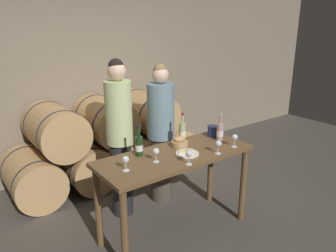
{
  "coord_description": "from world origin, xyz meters",
  "views": [
    {
      "loc": [
        -1.81,
        -2.33,
        2.1
      ],
      "look_at": [
        0.0,
        0.13,
        1.13
      ],
      "focal_mm": 35.0,
      "sensor_mm": 36.0,
      "label": 1
    }
  ],
  "objects_px": {
    "tasting_table": "(176,166)",
    "wine_bottle_rose": "(220,132)",
    "person_left": "(120,137)",
    "wine_bottle_white": "(182,132)",
    "person_right": "(161,133)",
    "wine_bottle_red": "(139,146)",
    "blue_crock": "(213,131)",
    "wine_glass_center": "(189,154)",
    "wine_glass_right": "(218,144)",
    "bread_basket": "(180,143)",
    "wine_glass_far_left": "(126,160)",
    "wine_glass_left": "(156,152)",
    "cheese_plate": "(187,153)",
    "wine_glass_far_right": "(235,138)"
  },
  "relations": [
    {
      "from": "person_left",
      "to": "wine_glass_far_right",
      "type": "bearing_deg",
      "value": -45.05
    },
    {
      "from": "person_right",
      "to": "wine_bottle_rose",
      "type": "distance_m",
      "value": 0.72
    },
    {
      "from": "wine_bottle_red",
      "to": "wine_glass_far_right",
      "type": "relative_size",
      "value": 2.26
    },
    {
      "from": "person_right",
      "to": "wine_bottle_red",
      "type": "xyz_separation_m",
      "value": [
        -0.59,
        -0.47,
        0.13
      ]
    },
    {
      "from": "person_left",
      "to": "wine_glass_right",
      "type": "height_order",
      "value": "person_left"
    },
    {
      "from": "cheese_plate",
      "to": "wine_glass_right",
      "type": "distance_m",
      "value": 0.31
    },
    {
      "from": "bread_basket",
      "to": "wine_glass_far_right",
      "type": "distance_m",
      "value": 0.56
    },
    {
      "from": "wine_glass_far_left",
      "to": "wine_glass_center",
      "type": "distance_m",
      "value": 0.56
    },
    {
      "from": "cheese_plate",
      "to": "wine_bottle_rose",
      "type": "bearing_deg",
      "value": 10.37
    },
    {
      "from": "wine_bottle_red",
      "to": "wine_bottle_rose",
      "type": "height_order",
      "value": "wine_bottle_red"
    },
    {
      "from": "bread_basket",
      "to": "wine_glass_left",
      "type": "relative_size",
      "value": 1.28
    },
    {
      "from": "wine_glass_left",
      "to": "wine_glass_right",
      "type": "relative_size",
      "value": 1.0
    },
    {
      "from": "blue_crock",
      "to": "bread_basket",
      "type": "bearing_deg",
      "value": -176.24
    },
    {
      "from": "tasting_table",
      "to": "wine_glass_left",
      "type": "bearing_deg",
      "value": -169.2
    },
    {
      "from": "person_left",
      "to": "wine_glass_left",
      "type": "distance_m",
      "value": 0.7
    },
    {
      "from": "wine_glass_center",
      "to": "wine_glass_far_right",
      "type": "relative_size",
      "value": 1.0
    },
    {
      "from": "tasting_table",
      "to": "wine_bottle_white",
      "type": "height_order",
      "value": "wine_bottle_white"
    },
    {
      "from": "person_left",
      "to": "wine_bottle_white",
      "type": "xyz_separation_m",
      "value": [
        0.54,
        -0.4,
        0.07
      ]
    },
    {
      "from": "wine_bottle_red",
      "to": "wine_bottle_rose",
      "type": "distance_m",
      "value": 0.94
    },
    {
      "from": "person_right",
      "to": "wine_glass_left",
      "type": "distance_m",
      "value": 0.89
    },
    {
      "from": "tasting_table",
      "to": "wine_bottle_white",
      "type": "xyz_separation_m",
      "value": [
        0.28,
        0.24,
        0.24
      ]
    },
    {
      "from": "blue_crock",
      "to": "bread_basket",
      "type": "xyz_separation_m",
      "value": [
        -0.5,
        -0.03,
        -0.02
      ]
    },
    {
      "from": "tasting_table",
      "to": "person_right",
      "type": "relative_size",
      "value": 0.95
    },
    {
      "from": "tasting_table",
      "to": "blue_crock",
      "type": "bearing_deg",
      "value": 13.53
    },
    {
      "from": "wine_bottle_rose",
      "to": "wine_glass_far_right",
      "type": "relative_size",
      "value": 2.22
    },
    {
      "from": "cheese_plate",
      "to": "wine_glass_right",
      "type": "relative_size",
      "value": 1.68
    },
    {
      "from": "person_right",
      "to": "wine_bottle_white",
      "type": "height_order",
      "value": "person_right"
    },
    {
      "from": "blue_crock",
      "to": "wine_bottle_white",
      "type": "bearing_deg",
      "value": 166.32
    },
    {
      "from": "wine_bottle_red",
      "to": "wine_glass_far_left",
      "type": "bearing_deg",
      "value": -140.62
    },
    {
      "from": "bread_basket",
      "to": "wine_glass_far_left",
      "type": "bearing_deg",
      "value": -166.74
    },
    {
      "from": "blue_crock",
      "to": "wine_glass_right",
      "type": "relative_size",
      "value": 0.92
    },
    {
      "from": "tasting_table",
      "to": "person_left",
      "type": "xyz_separation_m",
      "value": [
        -0.26,
        0.65,
        0.17
      ]
    },
    {
      "from": "wine_glass_right",
      "to": "tasting_table",
      "type": "bearing_deg",
      "value": 143.37
    },
    {
      "from": "tasting_table",
      "to": "wine_glass_center",
      "type": "height_order",
      "value": "wine_glass_center"
    },
    {
      "from": "wine_bottle_rose",
      "to": "wine_glass_far_left",
      "type": "relative_size",
      "value": 2.22
    },
    {
      "from": "wine_bottle_red",
      "to": "cheese_plate",
      "type": "xyz_separation_m",
      "value": [
        0.39,
        -0.25,
        -0.09
      ]
    },
    {
      "from": "tasting_table",
      "to": "wine_bottle_white",
      "type": "bearing_deg",
      "value": 41.3
    },
    {
      "from": "blue_crock",
      "to": "wine_bottle_rose",
      "type": "bearing_deg",
      "value": -101.71
    },
    {
      "from": "bread_basket",
      "to": "wine_glass_far_left",
      "type": "relative_size",
      "value": 1.28
    },
    {
      "from": "wine_bottle_rose",
      "to": "wine_glass_center",
      "type": "relative_size",
      "value": 2.22
    },
    {
      "from": "tasting_table",
      "to": "wine_bottle_red",
      "type": "bearing_deg",
      "value": 150.87
    },
    {
      "from": "tasting_table",
      "to": "wine_glass_far_left",
      "type": "relative_size",
      "value": 11.66
    },
    {
      "from": "person_left",
      "to": "wine_bottle_white",
      "type": "bearing_deg",
      "value": -36.68
    },
    {
      "from": "tasting_table",
      "to": "wine_bottle_rose",
      "type": "distance_m",
      "value": 0.66
    },
    {
      "from": "wine_glass_left",
      "to": "wine_glass_center",
      "type": "relative_size",
      "value": 1.0
    },
    {
      "from": "cheese_plate",
      "to": "wine_glass_left",
      "type": "relative_size",
      "value": 1.68
    },
    {
      "from": "blue_crock",
      "to": "wine_glass_center",
      "type": "height_order",
      "value": "wine_glass_center"
    },
    {
      "from": "wine_bottle_rose",
      "to": "wine_glass_left",
      "type": "bearing_deg",
      "value": -175.58
    },
    {
      "from": "wine_glass_left",
      "to": "wine_glass_far_right",
      "type": "distance_m",
      "value": 0.88
    },
    {
      "from": "person_left",
      "to": "wine_glass_center",
      "type": "xyz_separation_m",
      "value": [
        0.2,
        -0.91,
        0.06
      ]
    }
  ]
}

